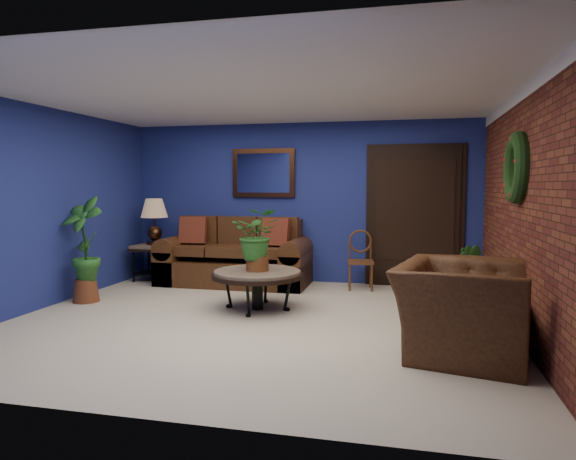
% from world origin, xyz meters
% --- Properties ---
extents(floor, '(5.50, 5.50, 0.00)m').
position_xyz_m(floor, '(0.00, 0.00, 0.00)').
color(floor, '#C1B6A0').
rests_on(floor, ground).
extents(wall_back, '(5.50, 0.04, 2.50)m').
position_xyz_m(wall_back, '(0.00, 2.50, 1.25)').
color(wall_back, navy).
rests_on(wall_back, ground).
extents(wall_left, '(0.04, 5.00, 2.50)m').
position_xyz_m(wall_left, '(-2.75, 0.00, 1.25)').
color(wall_left, navy).
rests_on(wall_left, ground).
extents(wall_right_brick, '(0.04, 5.00, 2.50)m').
position_xyz_m(wall_right_brick, '(2.75, 0.00, 1.25)').
color(wall_right_brick, brown).
rests_on(wall_right_brick, ground).
extents(ceiling, '(5.50, 5.00, 0.02)m').
position_xyz_m(ceiling, '(0.00, 0.00, 2.50)').
color(ceiling, silver).
rests_on(ceiling, wall_back).
extents(crown_molding, '(0.03, 5.00, 0.14)m').
position_xyz_m(crown_molding, '(2.72, 0.00, 2.43)').
color(crown_molding, white).
rests_on(crown_molding, wall_right_brick).
extents(wall_mirror, '(1.02, 0.06, 0.77)m').
position_xyz_m(wall_mirror, '(-0.60, 2.46, 1.72)').
color(wall_mirror, '#3C2112').
rests_on(wall_mirror, wall_back).
extents(closet_door, '(1.44, 0.06, 2.18)m').
position_xyz_m(closet_door, '(1.75, 2.47, 1.05)').
color(closet_door, black).
rests_on(closet_door, wall_back).
extents(wreath, '(0.16, 0.72, 0.72)m').
position_xyz_m(wreath, '(2.69, 0.05, 1.70)').
color(wreath, black).
rests_on(wreath, wall_right_brick).
extents(sofa, '(2.29, 0.99, 1.03)m').
position_xyz_m(sofa, '(-0.94, 2.09, 0.34)').
color(sofa, '#4C2F15').
rests_on(sofa, ground).
extents(coffee_table, '(1.12, 1.12, 0.48)m').
position_xyz_m(coffee_table, '(-0.14, 0.54, 0.42)').
color(coffee_table, '#55504B').
rests_on(coffee_table, ground).
extents(end_table, '(0.63, 0.63, 0.58)m').
position_xyz_m(end_table, '(-2.30, 2.05, 0.44)').
color(end_table, '#55504B').
rests_on(end_table, ground).
extents(table_lamp, '(0.43, 0.43, 0.71)m').
position_xyz_m(table_lamp, '(-2.30, 2.05, 1.04)').
color(table_lamp, '#3C2112').
rests_on(table_lamp, end_table).
extents(side_chair, '(0.42, 0.42, 0.87)m').
position_xyz_m(side_chair, '(0.98, 2.11, 0.49)').
color(side_chair, '#553018').
rests_on(side_chair, ground).
extents(armchair, '(1.36, 1.48, 0.82)m').
position_xyz_m(armchair, '(2.15, -0.64, 0.41)').
color(armchair, '#4C2F15').
rests_on(armchair, ground).
extents(coffee_plant, '(0.63, 0.56, 0.77)m').
position_xyz_m(coffee_plant, '(-0.14, 0.54, 0.91)').
color(coffee_plant, brown).
rests_on(coffee_plant, coffee_table).
extents(floor_plant, '(0.42, 0.37, 0.82)m').
position_xyz_m(floor_plant, '(2.35, 1.08, 0.42)').
color(floor_plant, brown).
rests_on(floor_plant, ground).
extents(tall_plant, '(0.70, 0.57, 1.39)m').
position_xyz_m(tall_plant, '(-2.45, 0.42, 0.74)').
color(tall_plant, brown).
rests_on(tall_plant, ground).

